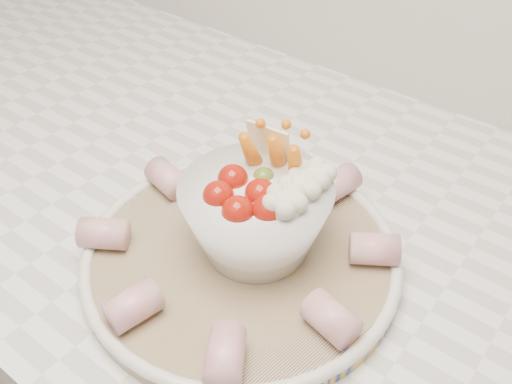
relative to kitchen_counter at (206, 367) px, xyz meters
The scene contains 4 objects.
kitchen_counter is the anchor object (origin of this frame).
serving_platter 0.51m from the kitchen_counter, 29.59° to the right, with size 0.35×0.35×0.02m.
veggie_bowl 0.55m from the kitchen_counter, 23.88° to the right, with size 0.14×0.14×0.12m.
cured_meat_rolls 0.53m from the kitchen_counter, 29.51° to the right, with size 0.29×0.30×0.03m.
Camera 1 is at (0.41, 1.06, 1.34)m, focal length 40.00 mm.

